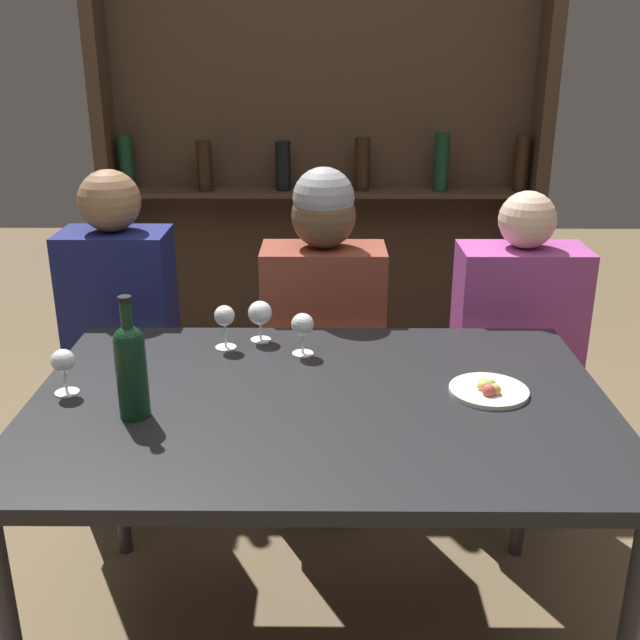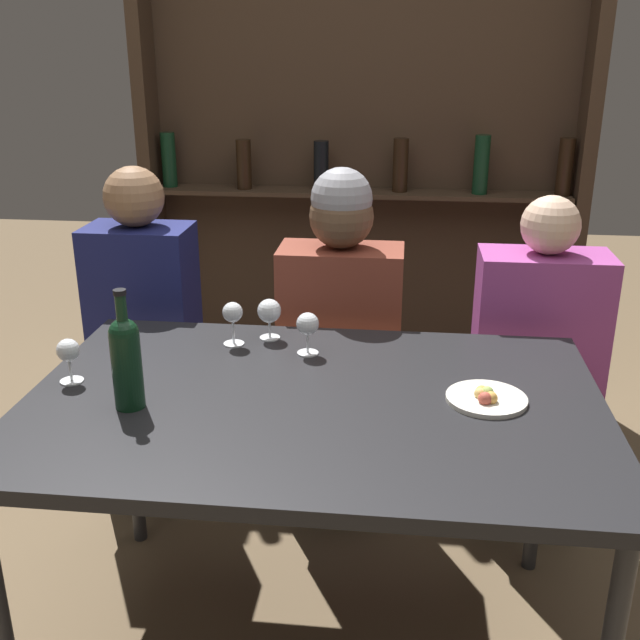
% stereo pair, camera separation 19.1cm
% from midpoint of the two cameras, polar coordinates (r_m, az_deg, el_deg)
% --- Properties ---
extents(dining_table, '(1.42, 0.95, 0.78)m').
position_cam_midpoint_polar(dining_table, '(1.87, -2.98, -7.60)').
color(dining_table, black).
rests_on(dining_table, ground_plane).
extents(wine_rack_wall, '(2.00, 0.21, 2.36)m').
position_cam_midpoint_polar(wine_rack_wall, '(3.46, -1.42, 13.81)').
color(wine_rack_wall, '#38281C').
rests_on(wine_rack_wall, ground_plane).
extents(wine_bottle, '(0.07, 0.07, 0.29)m').
position_cam_midpoint_polar(wine_bottle, '(1.78, -17.23, -3.44)').
color(wine_bottle, black).
rests_on(wine_bottle, dining_table).
extents(wine_glass_0, '(0.06, 0.06, 0.12)m').
position_cam_midpoint_polar(wine_glass_0, '(1.97, -21.66, -3.14)').
color(wine_glass_0, silver).
rests_on(wine_glass_0, dining_table).
extents(wine_glass_1, '(0.06, 0.06, 0.12)m').
position_cam_midpoint_polar(wine_glass_1, '(2.06, -4.00, -0.52)').
color(wine_glass_1, silver).
rests_on(wine_glass_1, dining_table).
extents(wine_glass_2, '(0.07, 0.07, 0.12)m').
position_cam_midpoint_polar(wine_glass_2, '(2.17, -7.12, 0.41)').
color(wine_glass_2, silver).
rests_on(wine_glass_2, dining_table).
extents(wine_glass_3, '(0.06, 0.06, 0.13)m').
position_cam_midpoint_polar(wine_glass_3, '(2.12, -9.86, 0.10)').
color(wine_glass_3, silver).
rests_on(wine_glass_3, dining_table).
extents(food_plate_0, '(0.20, 0.20, 0.04)m').
position_cam_midpoint_polar(food_plate_0, '(1.88, 9.91, -5.34)').
color(food_plate_0, silver).
rests_on(food_plate_0, dining_table).
extents(seated_person_left, '(0.35, 0.22, 1.22)m').
position_cam_midpoint_polar(seated_person_left, '(2.65, -16.65, -2.95)').
color(seated_person_left, '#26262B').
rests_on(seated_person_left, ground_plane).
extents(seated_person_center, '(0.40, 0.22, 1.23)m').
position_cam_midpoint_polar(seated_person_center, '(2.53, -1.92, -2.76)').
color(seated_person_center, '#26262B').
rests_on(seated_person_center, ground_plane).
extents(seated_person_right, '(0.41, 0.22, 1.16)m').
position_cam_midpoint_polar(seated_person_right, '(2.61, 12.43, -3.95)').
color(seated_person_right, '#26262B').
rests_on(seated_person_right, ground_plane).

